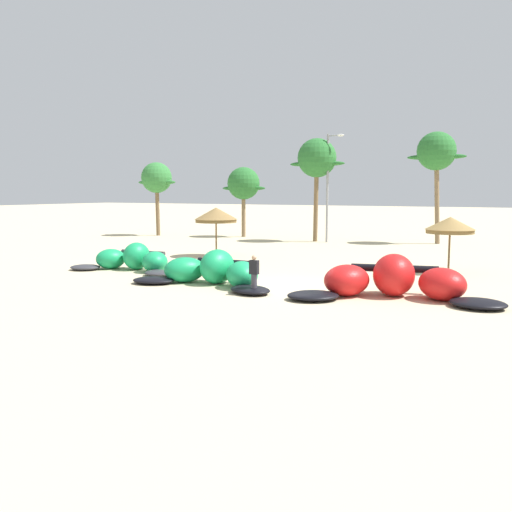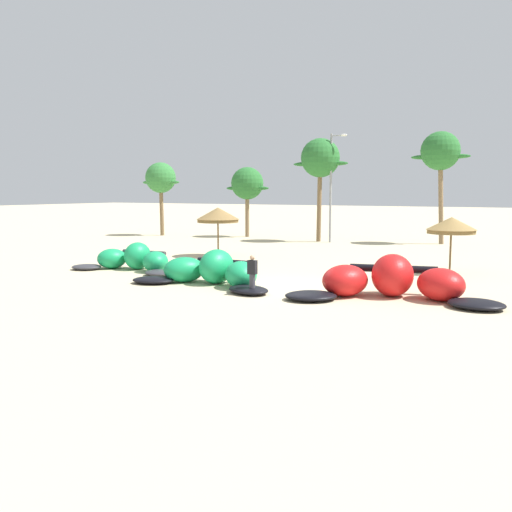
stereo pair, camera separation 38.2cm
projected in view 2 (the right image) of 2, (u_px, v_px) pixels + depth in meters
ground_plane at (286, 287)px, 24.34m from camera, size 260.00×260.00×0.00m
kite_far_left at (133, 260)px, 29.35m from camera, size 6.64×3.10×1.45m
kite_left at (212, 272)px, 24.77m from camera, size 7.27×3.43×1.55m
kite_left_of_center at (392, 282)px, 21.66m from camera, size 8.16×4.76×1.68m
beach_umbrella_near_van at (218, 215)px, 35.28m from camera, size 2.74×2.74×3.12m
beach_umbrella_middle at (451, 225)px, 28.17m from camera, size 2.50×2.50×2.85m
person_near_kites at (252, 275)px, 22.27m from camera, size 0.36×0.24×1.62m
palm_leftmost at (161, 179)px, 51.94m from camera, size 4.26×2.84×6.80m
palm_left at (247, 184)px, 50.29m from camera, size 4.38×2.92×6.30m
palm_left_of_gap at (320, 159)px, 45.37m from camera, size 4.76×3.18×8.42m
palm_center_left at (440, 153)px, 43.27m from camera, size 4.52×3.01×8.76m
lamppost_west at (332, 182)px, 44.79m from camera, size 1.41×0.24×8.68m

